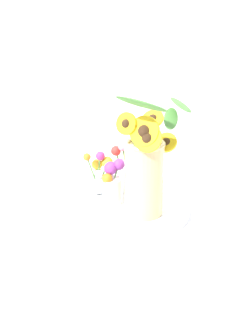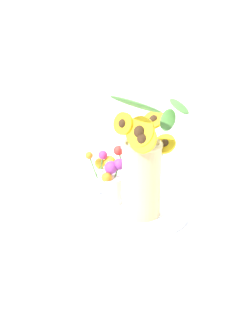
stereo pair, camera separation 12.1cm
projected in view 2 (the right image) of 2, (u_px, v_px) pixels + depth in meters
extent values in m
plane|color=silver|center=(121.00, 216.00, 1.21)|extent=(6.00, 6.00, 0.00)
cylinder|color=silver|center=(126.00, 205.00, 1.26)|extent=(0.41, 0.41, 0.02)
cylinder|color=#D1B77A|center=(142.00, 181.00, 1.15)|extent=(0.11, 0.11, 0.22)
torus|color=#D1B77A|center=(142.00, 144.00, 1.10)|extent=(0.12, 0.12, 0.01)
cylinder|color=#568E42|center=(139.00, 161.00, 1.12)|extent=(0.06, 0.07, 0.21)
cylinder|color=yellow|center=(123.00, 124.00, 1.07)|extent=(0.08, 0.03, 0.08)
sphere|color=#382314|center=(123.00, 124.00, 1.07)|extent=(0.03, 0.03, 0.03)
cylinder|color=#568E42|center=(156.00, 176.00, 1.14)|extent=(0.03, 0.06, 0.18)
cylinder|color=yellow|center=(165.00, 144.00, 1.12)|extent=(0.07, 0.06, 0.05)
sphere|color=#382314|center=(165.00, 144.00, 1.12)|extent=(0.03, 0.03, 0.03)
cylinder|color=#568E42|center=(147.00, 158.00, 1.18)|extent=(0.01, 0.07, 0.21)
cylinder|color=yellow|center=(154.00, 120.00, 1.16)|extent=(0.07, 0.06, 0.05)
sphere|color=#382314|center=(154.00, 120.00, 1.16)|extent=(0.03, 0.03, 0.03)
cylinder|color=#568E42|center=(141.00, 170.00, 1.10)|extent=(0.03, 0.03, 0.20)
cylinder|color=yellow|center=(143.00, 139.00, 1.04)|extent=(0.09, 0.05, 0.08)
sphere|color=#382314|center=(143.00, 139.00, 1.04)|extent=(0.03, 0.03, 0.03)
cylinder|color=#568E42|center=(142.00, 167.00, 1.11)|extent=(0.02, 0.05, 0.22)
cylinder|color=yellow|center=(140.00, 132.00, 1.04)|extent=(0.09, 0.05, 0.09)
sphere|color=#382314|center=(140.00, 132.00, 1.04)|extent=(0.04, 0.04, 0.04)
ellipsoid|color=#477F38|center=(136.00, 104.00, 0.99)|extent=(0.15, 0.10, 0.07)
ellipsoid|color=#477F38|center=(168.00, 120.00, 1.05)|extent=(0.06, 0.10, 0.06)
ellipsoid|color=#477F38|center=(179.00, 106.00, 1.06)|extent=(0.12, 0.13, 0.04)
cylinder|color=white|center=(112.00, 190.00, 1.24)|extent=(0.06, 0.06, 0.08)
cylinder|color=#568E42|center=(114.00, 179.00, 1.23)|extent=(0.02, 0.03, 0.09)
sphere|color=purple|center=(119.00, 164.00, 1.22)|extent=(0.04, 0.04, 0.04)
cylinder|color=#568E42|center=(110.00, 188.00, 1.22)|extent=(0.02, 0.02, 0.07)
sphere|color=orange|center=(107.00, 178.00, 1.21)|extent=(0.03, 0.03, 0.03)
cylinder|color=#568E42|center=(111.00, 180.00, 1.23)|extent=(0.01, 0.01, 0.09)
sphere|color=purple|center=(111.00, 168.00, 1.22)|extent=(0.04, 0.04, 0.04)
sphere|color=white|center=(101.00, 184.00, 1.31)|extent=(0.06, 0.06, 0.06)
cylinder|color=white|center=(100.00, 172.00, 1.29)|extent=(0.03, 0.03, 0.02)
cylinder|color=#568E42|center=(94.00, 170.00, 1.28)|extent=(0.02, 0.03, 0.10)
sphere|color=orange|center=(89.00, 155.00, 1.26)|extent=(0.02, 0.02, 0.02)
cylinder|color=#568E42|center=(101.00, 170.00, 1.29)|extent=(0.01, 0.02, 0.10)
sphere|color=#C6337A|center=(103.00, 155.00, 1.27)|extent=(0.03, 0.03, 0.03)
cylinder|color=#568E42|center=(99.00, 176.00, 1.31)|extent=(0.01, 0.02, 0.08)
sphere|color=yellow|center=(100.00, 163.00, 1.30)|extent=(0.04, 0.04, 0.04)
cylinder|color=#568E42|center=(106.00, 173.00, 1.30)|extent=(0.03, 0.02, 0.08)
sphere|color=yellow|center=(110.00, 161.00, 1.29)|extent=(0.04, 0.04, 0.04)
cylinder|color=white|center=(130.00, 175.00, 1.32)|extent=(0.06, 0.06, 0.11)
cylinder|color=#4C8438|center=(132.00, 170.00, 1.29)|extent=(0.03, 0.02, 0.11)
sphere|color=red|center=(134.00, 155.00, 1.26)|extent=(0.04, 0.04, 0.04)
cylinder|color=#4C8438|center=(129.00, 164.00, 1.29)|extent=(0.01, 0.03, 0.12)
sphere|color=pink|center=(125.00, 147.00, 1.25)|extent=(0.03, 0.03, 0.03)
cylinder|color=#4C8438|center=(135.00, 169.00, 1.31)|extent=(0.03, 0.03, 0.10)
sphere|color=pink|center=(142.00, 153.00, 1.29)|extent=(0.03, 0.03, 0.03)
cylinder|color=#4C8438|center=(123.00, 166.00, 1.29)|extent=(0.02, 0.03, 0.11)
sphere|color=red|center=(118.00, 151.00, 1.27)|extent=(0.03, 0.03, 0.03)
cylinder|color=#4C8438|center=(126.00, 167.00, 1.33)|extent=(0.03, 0.03, 0.09)
sphere|color=white|center=(125.00, 152.00, 1.33)|extent=(0.04, 0.04, 0.04)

